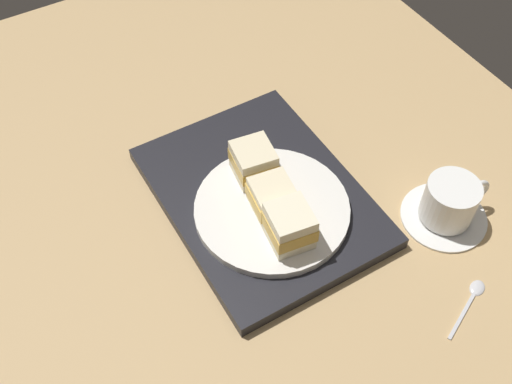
{
  "coord_description": "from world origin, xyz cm",
  "views": [
    {
      "loc": [
        45.76,
        -32.38,
        75.99
      ],
      "look_at": [
        -2.51,
        -3.88,
        5.0
      ],
      "focal_mm": 43.32,
      "sensor_mm": 36.0,
      "label": 1
    }
  ],
  "objects_px": {
    "sandwich_near": "(253,162)",
    "sandwich_middle": "(271,195)",
    "sandwich_plate": "(270,207)",
    "coffee_cup": "(449,204)",
    "sandwich_far": "(289,226)",
    "teaspoon": "(473,295)"
  },
  "relations": [
    {
      "from": "sandwich_near",
      "to": "sandwich_middle",
      "type": "bearing_deg",
      "value": -7.83
    },
    {
      "from": "sandwich_middle",
      "to": "sandwich_plate",
      "type": "bearing_deg",
      "value": 90.0
    },
    {
      "from": "sandwich_near",
      "to": "coffee_cup",
      "type": "relative_size",
      "value": 0.54
    },
    {
      "from": "sandwich_far",
      "to": "teaspoon",
      "type": "relative_size",
      "value": 0.68
    },
    {
      "from": "coffee_cup",
      "to": "sandwich_near",
      "type": "bearing_deg",
      "value": -131.89
    },
    {
      "from": "sandwich_near",
      "to": "sandwich_far",
      "type": "bearing_deg",
      "value": -7.83
    },
    {
      "from": "sandwich_plate",
      "to": "sandwich_middle",
      "type": "relative_size",
      "value": 3.27
    },
    {
      "from": "sandwich_near",
      "to": "coffee_cup",
      "type": "xyz_separation_m",
      "value": [
        0.2,
        0.22,
        -0.03
      ]
    },
    {
      "from": "coffee_cup",
      "to": "teaspoon",
      "type": "height_order",
      "value": "coffee_cup"
    },
    {
      "from": "sandwich_near",
      "to": "sandwich_far",
      "type": "distance_m",
      "value": 0.13
    },
    {
      "from": "sandwich_plate",
      "to": "coffee_cup",
      "type": "bearing_deg",
      "value": 59.79
    },
    {
      "from": "coffee_cup",
      "to": "teaspoon",
      "type": "relative_size",
      "value": 1.28
    },
    {
      "from": "sandwich_near",
      "to": "teaspoon",
      "type": "bearing_deg",
      "value": 26.92
    },
    {
      "from": "sandwich_far",
      "to": "coffee_cup",
      "type": "relative_size",
      "value": 0.53
    },
    {
      "from": "sandwich_plate",
      "to": "teaspoon",
      "type": "distance_m",
      "value": 0.31
    },
    {
      "from": "sandwich_far",
      "to": "teaspoon",
      "type": "bearing_deg",
      "value": 43.11
    },
    {
      "from": "coffee_cup",
      "to": "teaspoon",
      "type": "bearing_deg",
      "value": -24.62
    },
    {
      "from": "sandwich_near",
      "to": "teaspoon",
      "type": "distance_m",
      "value": 0.37
    },
    {
      "from": "sandwich_near",
      "to": "sandwich_far",
      "type": "relative_size",
      "value": 1.0
    },
    {
      "from": "coffee_cup",
      "to": "teaspoon",
      "type": "xyz_separation_m",
      "value": [
        0.12,
        -0.06,
        -0.03
      ]
    },
    {
      "from": "sandwich_middle",
      "to": "sandwich_far",
      "type": "xyz_separation_m",
      "value": [
        0.06,
        -0.01,
        0.01
      ]
    },
    {
      "from": "coffee_cup",
      "to": "sandwich_far",
      "type": "bearing_deg",
      "value": -106.22
    }
  ]
}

